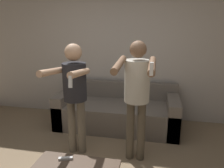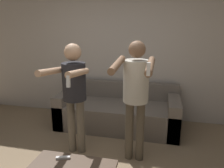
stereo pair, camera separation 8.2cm
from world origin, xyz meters
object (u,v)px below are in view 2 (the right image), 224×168
Objects in this scene: person_standing_left at (74,87)px; person_standing_right at (136,88)px; remote_far at (63,158)px; couch at (118,112)px.

person_standing_right is at bearing -0.14° from person_standing_left.
couch is at bearing 82.05° from remote_far.
person_standing_right reaches higher than remote_far.
person_standing_right reaches higher than person_standing_left.
person_standing_right is (0.42, -1.00, 0.76)m from couch.
person_standing_left is at bearing -112.94° from couch.
person_standing_right reaches higher than couch.
couch is at bearing 112.92° from person_standing_right.
remote_far is at bearing -77.40° from person_standing_left.
person_standing_left reaches higher than couch.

